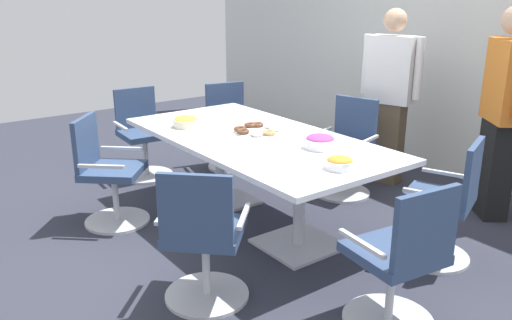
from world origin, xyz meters
TOP-DOWN VIEW (x-y plane):
  - ground_plane at (0.00, 0.00)m, footprint 10.00×10.00m
  - back_wall at (0.00, 2.40)m, footprint 8.00×0.10m
  - conference_table at (0.00, 0.00)m, footprint 2.40×1.20m
  - office_chair_0 at (1.32, 0.69)m, footprint 0.70×0.70m
  - office_chair_1 at (-0.04, 1.10)m, footprint 0.66×0.66m
  - office_chair_2 at (-1.36, 0.65)m, footprint 0.65×0.65m
  - office_chair_3 at (-1.66, -0.25)m, footprint 0.57×0.57m
  - office_chair_4 at (-0.73, -0.99)m, footprint 0.76×0.76m
  - office_chair_5 at (0.78, -0.98)m, footprint 0.76×0.76m
  - office_chair_6 at (1.67, -0.23)m, footprint 0.60×0.60m
  - person_standing_0 at (-0.03, 1.66)m, footprint 0.61×0.34m
  - person_standing_1 at (1.10, 1.72)m, footprint 0.53×0.44m
  - snack_bowl_candy_mix at (0.55, 0.19)m, footprint 0.24×0.24m
  - snack_bowl_chips_orange at (0.97, -0.03)m, footprint 0.19×0.19m
  - snack_bowl_chips_yellow at (-0.61, -0.30)m, footprint 0.22×0.22m
  - donut_platter at (-0.10, 0.09)m, footprint 0.40×0.40m

SIDE VIEW (x-z plane):
  - ground_plane at x=0.00m, z-range -0.01..0.00m
  - office_chair_0 at x=1.32m, z-range -0.05..0.86m
  - office_chair_1 at x=-0.04m, z-range -0.05..0.86m
  - office_chair_2 at x=-1.36m, z-range -0.05..0.86m
  - office_chair_3 at x=-1.66m, z-range -0.05..0.86m
  - office_chair_4 at x=-0.73m, z-range -0.05..0.86m
  - office_chair_5 at x=0.78m, z-range -0.05..0.86m
  - office_chair_6 at x=1.67m, z-range -0.05..0.86m
  - conference_table at x=0.00m, z-range 0.25..1.00m
  - donut_platter at x=-0.10m, z-range 0.75..0.79m
  - snack_bowl_chips_orange at x=0.97m, z-range 0.75..0.83m
  - snack_bowl_chips_yellow at x=-0.61m, z-range 0.75..0.85m
  - snack_bowl_candy_mix at x=0.55m, z-range 0.75..0.86m
  - person_standing_0 at x=-0.03m, z-range 0.04..1.75m
  - person_standing_1 at x=1.10m, z-range 0.04..1.81m
  - back_wall at x=0.00m, z-range 0.00..2.80m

